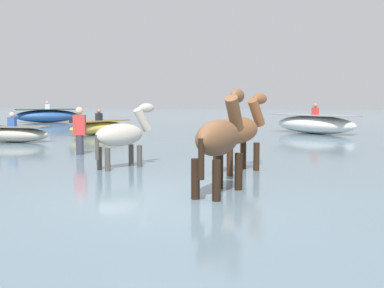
{
  "coord_description": "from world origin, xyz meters",
  "views": [
    {
      "loc": [
        1.7,
        -7.67,
        1.91
      ],
      "look_at": [
        -0.38,
        3.52,
        0.85
      ],
      "focal_mm": 47.92,
      "sensor_mm": 36.0,
      "label": 1
    }
  ],
  "objects_px": {
    "person_onlooker_left": "(80,136)",
    "boat_mid_channel": "(315,124)",
    "boat_near_port": "(14,134)",
    "boat_near_starboard": "(47,116)",
    "boat_mid_outer": "(98,127)",
    "horse_lead_pinto": "(122,137)",
    "horse_flank_chestnut": "(239,132)",
    "horse_trailing_bay": "(220,141)"
  },
  "relations": [
    {
      "from": "horse_flank_chestnut",
      "to": "boat_mid_outer",
      "type": "bearing_deg",
      "value": 125.11
    },
    {
      "from": "boat_near_port",
      "to": "person_onlooker_left",
      "type": "distance_m",
      "value": 4.94
    },
    {
      "from": "boat_mid_channel",
      "to": "boat_near_port",
      "type": "distance_m",
      "value": 12.02
    },
    {
      "from": "person_onlooker_left",
      "to": "boat_mid_outer",
      "type": "bearing_deg",
      "value": 107.1
    },
    {
      "from": "horse_flank_chestnut",
      "to": "person_onlooker_left",
      "type": "height_order",
      "value": "horse_flank_chestnut"
    },
    {
      "from": "horse_lead_pinto",
      "to": "horse_trailing_bay",
      "type": "distance_m",
      "value": 3.54
    },
    {
      "from": "horse_lead_pinto",
      "to": "horse_trailing_bay",
      "type": "relative_size",
      "value": 0.86
    },
    {
      "from": "horse_trailing_bay",
      "to": "person_onlooker_left",
      "type": "bearing_deg",
      "value": 132.61
    },
    {
      "from": "boat_near_starboard",
      "to": "boat_mid_outer",
      "type": "distance_m",
      "value": 11.07
    },
    {
      "from": "horse_flank_chestnut",
      "to": "boat_mid_channel",
      "type": "xyz_separation_m",
      "value": [
        2.13,
        11.63,
        -0.42
      ]
    },
    {
      "from": "boat_mid_outer",
      "to": "boat_near_port",
      "type": "height_order",
      "value": "boat_mid_outer"
    },
    {
      "from": "boat_near_port",
      "to": "horse_lead_pinto",
      "type": "bearing_deg",
      "value": -43.83
    },
    {
      "from": "boat_near_starboard",
      "to": "person_onlooker_left",
      "type": "height_order",
      "value": "boat_near_starboard"
    },
    {
      "from": "person_onlooker_left",
      "to": "boat_mid_channel",
      "type": "bearing_deg",
      "value": 54.42
    },
    {
      "from": "boat_mid_channel",
      "to": "horse_trailing_bay",
      "type": "bearing_deg",
      "value": -98.97
    },
    {
      "from": "boat_mid_outer",
      "to": "horse_lead_pinto",
      "type": "bearing_deg",
      "value": -66.27
    },
    {
      "from": "horse_trailing_bay",
      "to": "boat_mid_outer",
      "type": "distance_m",
      "value": 13.64
    },
    {
      "from": "boat_near_port",
      "to": "boat_mid_outer",
      "type": "bearing_deg",
      "value": 68.35
    },
    {
      "from": "boat_near_starboard",
      "to": "boat_near_port",
      "type": "relative_size",
      "value": 1.57
    },
    {
      "from": "boat_mid_channel",
      "to": "boat_mid_outer",
      "type": "relative_size",
      "value": 1.21
    },
    {
      "from": "horse_flank_chestnut",
      "to": "person_onlooker_left",
      "type": "relative_size",
      "value": 1.21
    },
    {
      "from": "boat_near_starboard",
      "to": "boat_near_port",
      "type": "distance_m",
      "value": 13.75
    },
    {
      "from": "horse_trailing_bay",
      "to": "horse_flank_chestnut",
      "type": "height_order",
      "value": "horse_trailing_bay"
    },
    {
      "from": "horse_flank_chestnut",
      "to": "boat_near_starboard",
      "type": "distance_m",
      "value": 22.69
    },
    {
      "from": "boat_near_starboard",
      "to": "boat_near_port",
      "type": "bearing_deg",
      "value": -68.3
    },
    {
      "from": "horse_lead_pinto",
      "to": "boat_near_port",
      "type": "xyz_separation_m",
      "value": [
        -5.69,
        5.46,
        -0.4
      ]
    },
    {
      "from": "horse_flank_chestnut",
      "to": "boat_near_port",
      "type": "relative_size",
      "value": 0.79
    },
    {
      "from": "horse_flank_chestnut",
      "to": "boat_mid_channel",
      "type": "distance_m",
      "value": 11.84
    },
    {
      "from": "horse_lead_pinto",
      "to": "boat_near_starboard",
      "type": "bearing_deg",
      "value": 120.57
    },
    {
      "from": "horse_flank_chestnut",
      "to": "boat_mid_outer",
      "type": "distance_m",
      "value": 11.63
    },
    {
      "from": "person_onlooker_left",
      "to": "boat_near_port",
      "type": "bearing_deg",
      "value": 139.55
    },
    {
      "from": "person_onlooker_left",
      "to": "horse_trailing_bay",
      "type": "bearing_deg",
      "value": -47.39
    },
    {
      "from": "boat_near_starboard",
      "to": "horse_trailing_bay",
      "type": "bearing_deg",
      "value": -57.47
    },
    {
      "from": "horse_lead_pinto",
      "to": "boat_near_starboard",
      "type": "height_order",
      "value": "horse_lead_pinto"
    },
    {
      "from": "boat_near_port",
      "to": "person_onlooker_left",
      "type": "xyz_separation_m",
      "value": [
        3.75,
        -3.2,
        0.23
      ]
    },
    {
      "from": "boat_mid_channel",
      "to": "person_onlooker_left",
      "type": "distance_m",
      "value": 11.38
    },
    {
      "from": "boat_near_starboard",
      "to": "person_onlooker_left",
      "type": "bearing_deg",
      "value": -61.05
    },
    {
      "from": "horse_lead_pinto",
      "to": "horse_flank_chestnut",
      "type": "xyz_separation_m",
      "value": [
        2.56,
        -0.12,
        0.13
      ]
    },
    {
      "from": "boat_mid_channel",
      "to": "boat_near_starboard",
      "type": "relative_size",
      "value": 0.98
    },
    {
      "from": "horse_flank_chestnut",
      "to": "boat_near_starboard",
      "type": "xyz_separation_m",
      "value": [
        -13.33,
        18.36,
        -0.42
      ]
    },
    {
      "from": "boat_mid_channel",
      "to": "horse_lead_pinto",
      "type": "bearing_deg",
      "value": -112.15
    },
    {
      "from": "boat_mid_channel",
      "to": "boat_near_port",
      "type": "xyz_separation_m",
      "value": [
        -10.38,
        -6.06,
        -0.11
      ]
    }
  ]
}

